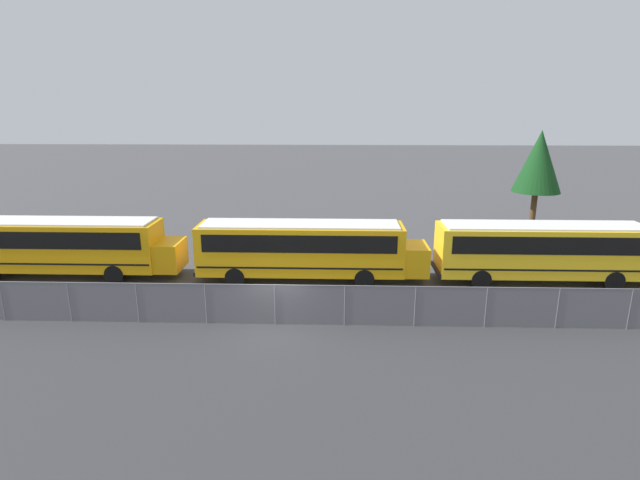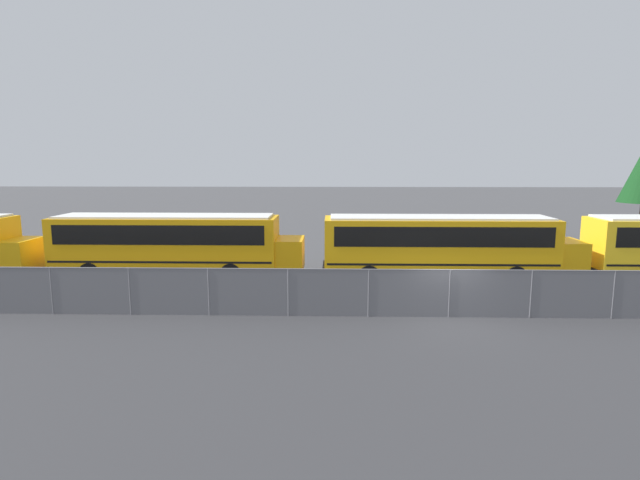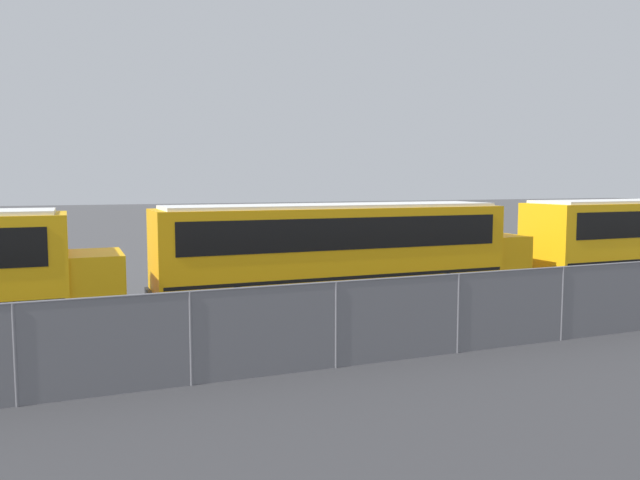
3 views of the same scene
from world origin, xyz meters
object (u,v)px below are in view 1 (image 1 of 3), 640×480
(school_bus_2, at_px, (64,243))
(school_bus_4, at_px, (547,248))
(school_bus_3, at_px, (306,247))
(tree_0, at_px, (539,162))

(school_bus_2, distance_m, school_bus_4, 26.66)
(school_bus_3, relative_size, tree_0, 1.65)
(tree_0, bearing_deg, school_bus_3, -144.58)
(school_bus_4, xyz_separation_m, tree_0, (3.77, 11.91, 3.33))
(school_bus_4, relative_size, tree_0, 1.65)
(school_bus_2, relative_size, school_bus_4, 1.00)
(school_bus_3, height_order, tree_0, tree_0)
(school_bus_4, bearing_deg, tree_0, 72.44)
(school_bus_2, xyz_separation_m, tree_0, (30.43, 11.73, 3.33))
(school_bus_3, xyz_separation_m, school_bus_4, (13.09, 0.08, 0.00))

